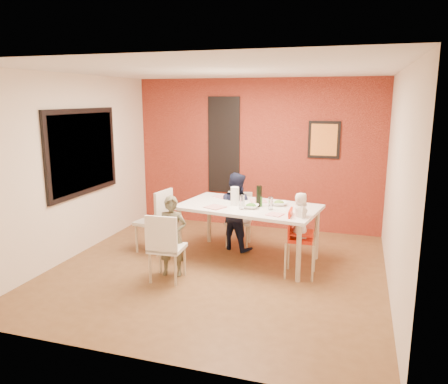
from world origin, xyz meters
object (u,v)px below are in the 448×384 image
(chair_near, at_px, (165,244))
(chair_far, at_px, (239,216))
(high_chair, at_px, (298,236))
(wine_bottle, at_px, (259,196))
(chair_left, at_px, (158,217))
(dining_table, at_px, (249,210))
(child_near, at_px, (172,236))
(toddler, at_px, (300,215))
(paper_towel_roll, at_px, (235,196))
(child_far, at_px, (236,211))

(chair_near, distance_m, chair_far, 1.82)
(high_chair, height_order, wine_bottle, wine_bottle)
(chair_far, bearing_deg, chair_left, -153.29)
(dining_table, distance_m, chair_far, 0.76)
(dining_table, bearing_deg, chair_left, -176.19)
(chair_near, height_order, chair_far, chair_near)
(dining_table, bearing_deg, chair_near, -126.71)
(chair_far, bearing_deg, child_near, -115.84)
(toddler, bearing_deg, wine_bottle, 41.12)
(wine_bottle, relative_size, paper_towel_roll, 1.13)
(chair_left, distance_m, child_near, 0.97)
(wine_bottle, bearing_deg, toddler, -30.26)
(chair_left, bearing_deg, chair_far, 131.99)
(chair_left, height_order, paper_towel_roll, paper_towel_roll)
(chair_far, bearing_deg, paper_towel_roll, -87.11)
(chair_left, xyz_separation_m, wine_bottle, (1.57, 0.09, 0.42))
(dining_table, height_order, wine_bottle, wine_bottle)
(dining_table, xyz_separation_m, wine_bottle, (0.15, 0.00, 0.23))
(toddler, bearing_deg, child_near, 88.22)
(paper_towel_roll, bearing_deg, toddler, -18.83)
(dining_table, height_order, chair_far, chair_far)
(dining_table, relative_size, toddler, 3.49)
(child_far, bearing_deg, paper_towel_roll, 121.91)
(dining_table, bearing_deg, toddler, -25.24)
(chair_near, distance_m, toddler, 1.81)
(chair_left, bearing_deg, child_far, 122.46)
(child_near, height_order, paper_towel_roll, paper_towel_roll)
(high_chair, bearing_deg, dining_table, 61.66)
(child_near, distance_m, toddler, 1.73)
(high_chair, bearing_deg, chair_far, 44.67)
(child_far, relative_size, toddler, 2.02)
(chair_near, distance_m, wine_bottle, 1.55)
(chair_near, xyz_separation_m, high_chair, (1.60, 0.73, 0.04))
(paper_towel_roll, bearing_deg, chair_left, -177.23)
(child_near, bearing_deg, chair_far, 61.33)
(toddler, bearing_deg, high_chair, 75.83)
(high_chair, height_order, child_near, child_near)
(toddler, xyz_separation_m, paper_towel_roll, (-1.00, 0.34, 0.12))
(wine_bottle, bearing_deg, child_far, 138.79)
(chair_near, bearing_deg, chair_left, -63.18)
(chair_left, bearing_deg, chair_near, 38.46)
(dining_table, relative_size, child_near, 1.94)
(dining_table, bearing_deg, wine_bottle, 0.23)
(chair_far, xyz_separation_m, toddler, (1.11, -1.01, 0.36))
(paper_towel_roll, bearing_deg, child_far, 103.85)
(high_chair, distance_m, paper_towel_roll, 1.11)
(dining_table, bearing_deg, child_far, 127.39)
(chair_far, height_order, child_near, child_near)
(child_far, height_order, toddler, child_far)
(chair_near, distance_m, paper_towel_roll, 1.32)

